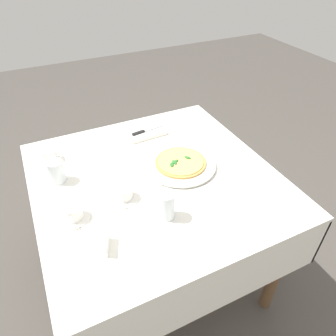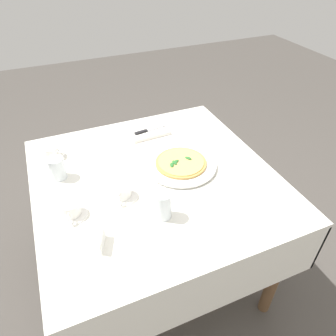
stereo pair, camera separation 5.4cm
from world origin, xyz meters
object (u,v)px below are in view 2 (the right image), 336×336
object	(u,v)px
napkin_folded	(149,132)
coffee_cup_near_right	(71,210)
coffee_cup_right_edge	(52,153)
menu_card	(103,240)
water_glass_near_left	(57,169)
dinner_knife	(149,130)
water_glass_left_edge	(163,207)
pizza	(181,162)
coffee_cup_far_left	(122,192)
pizza_plate	(181,165)

from	to	relation	value
napkin_folded	coffee_cup_near_right	bearing A→B (deg)	-139.82
coffee_cup_right_edge	menu_card	size ratio (longest dim) A/B	1.53
water_glass_near_left	dinner_knife	size ratio (longest dim) A/B	0.55
water_glass_left_edge	coffee_cup_right_edge	bearing A→B (deg)	121.55
pizza	coffee_cup_far_left	xyz separation A→B (m)	(-0.32, -0.10, 0.00)
water_glass_near_left	water_glass_left_edge	xyz separation A→B (m)	(0.36, -0.42, 0.00)
pizza_plate	coffee_cup_far_left	distance (m)	0.34
dinner_knife	water_glass_near_left	bearing A→B (deg)	-167.03
coffee_cup_near_right	coffee_cup_far_left	bearing A→B (deg)	5.62
water_glass_near_left	coffee_cup_near_right	bearing A→B (deg)	-86.57
coffee_cup_near_right	coffee_cup_right_edge	bearing A→B (deg)	93.15
pizza_plate	coffee_cup_far_left	bearing A→B (deg)	-163.17
coffee_cup_near_right	water_glass_left_edge	world-z (taller)	water_glass_left_edge
pizza	water_glass_left_edge	size ratio (longest dim) A/B	2.03
coffee_cup_right_edge	coffee_cup_far_left	distance (m)	0.49
water_glass_left_edge	dinner_knife	xyz separation A→B (m)	(0.17, 0.62, -0.03)
pizza_plate	water_glass_near_left	bearing A→B (deg)	165.40
dinner_knife	menu_card	size ratio (longest dim) A/B	2.31
water_glass_near_left	coffee_cup_right_edge	bearing A→B (deg)	92.74
pizza	napkin_folded	world-z (taller)	pizza
coffee_cup_right_edge	napkin_folded	xyz separation A→B (m)	(0.53, 0.02, -0.02)
coffee_cup_right_edge	water_glass_left_edge	xyz separation A→B (m)	(0.37, -0.60, 0.02)
water_glass_near_left	dinner_knife	distance (m)	0.56
pizza	menu_card	world-z (taller)	menu_card
napkin_folded	coffee_cup_far_left	bearing A→B (deg)	-125.06
coffee_cup_right_edge	menu_card	distance (m)	0.65
coffee_cup_right_edge	menu_card	xyz separation A→B (m)	(0.11, -0.65, 0.00)
napkin_folded	dinner_knife	bearing A→B (deg)	5.46
coffee_cup_far_left	coffee_cup_near_right	bearing A→B (deg)	-174.38
pizza_plate	coffee_cup_near_right	world-z (taller)	coffee_cup_near_right
coffee_cup_right_edge	dinner_knife	size ratio (longest dim) A/B	0.66
water_glass_near_left	menu_card	distance (m)	0.48
pizza	coffee_cup_near_right	distance (m)	0.56
pizza	coffee_cup_right_edge	xyz separation A→B (m)	(-0.57, 0.32, 0.00)
napkin_folded	menu_card	distance (m)	0.79
coffee_cup_far_left	dinner_knife	world-z (taller)	coffee_cup_far_left
coffee_cup_far_left	napkin_folded	world-z (taller)	coffee_cup_far_left
coffee_cup_near_right	coffee_cup_far_left	size ratio (longest dim) A/B	1.00
coffee_cup_near_right	napkin_folded	distance (m)	0.69
coffee_cup_far_left	dinner_knife	xyz separation A→B (m)	(0.29, 0.45, -0.00)
pizza	coffee_cup_right_edge	distance (m)	0.66
pizza_plate	water_glass_near_left	xyz separation A→B (m)	(-0.56, 0.15, 0.04)
coffee_cup_near_right	coffee_cup_right_edge	distance (m)	0.44
coffee_cup_right_edge	dinner_knife	bearing A→B (deg)	2.64
pizza_plate	napkin_folded	world-z (taller)	napkin_folded
water_glass_near_left	dinner_knife	bearing A→B (deg)	21.09
coffee_cup_far_left	water_glass_near_left	bearing A→B (deg)	134.12
coffee_cup_right_edge	water_glass_left_edge	size ratio (longest dim) A/B	1.06
dinner_knife	pizza_plate	bearing A→B (deg)	-91.73
napkin_folded	dinner_knife	xyz separation A→B (m)	(0.00, 0.00, 0.01)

